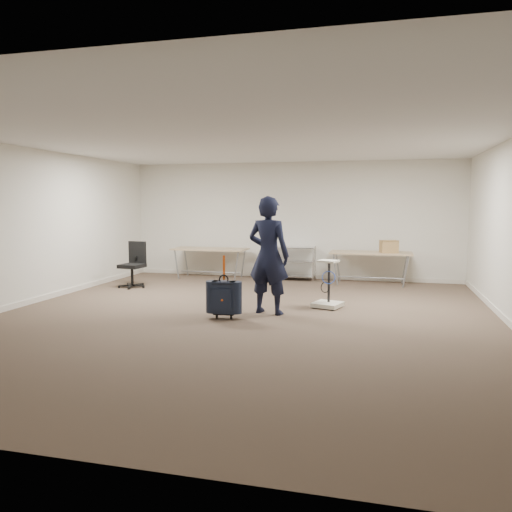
# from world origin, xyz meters

# --- Properties ---
(ground) EXTENTS (9.00, 9.00, 0.00)m
(ground) POSITION_xyz_m (0.00, 0.00, 0.00)
(ground) COLOR #493A2C
(ground) RESTS_ON ground
(room_shell) EXTENTS (8.00, 9.00, 9.00)m
(room_shell) POSITION_xyz_m (0.00, 1.38, 0.05)
(room_shell) COLOR silver
(room_shell) RESTS_ON ground
(folding_table_left) EXTENTS (1.80, 0.75, 0.73)m
(folding_table_left) POSITION_xyz_m (-1.90, 3.95, 0.68)
(folding_table_left) COLOR #987F5D
(folding_table_left) RESTS_ON ground
(folding_table_right) EXTENTS (1.80, 0.75, 0.73)m
(folding_table_right) POSITION_xyz_m (1.90, 3.95, 0.68)
(folding_table_right) COLOR #987F5D
(folding_table_right) RESTS_ON ground
(wire_shelf) EXTENTS (1.22, 0.47, 0.80)m
(wire_shelf) POSITION_xyz_m (0.00, 4.20, 0.44)
(wire_shelf) COLOR silver
(wire_shelf) RESTS_ON ground
(person) EXTENTS (0.78, 0.59, 1.93)m
(person) POSITION_xyz_m (0.35, 0.46, 0.97)
(person) COLOR black
(person) RESTS_ON ground
(suitcase) EXTENTS (0.38, 0.24, 1.00)m
(suitcase) POSITION_xyz_m (-0.25, -0.09, 0.34)
(suitcase) COLOR black
(suitcase) RESTS_ON ground
(office_chair) EXTENTS (0.60, 0.60, 0.99)m
(office_chair) POSITION_xyz_m (-3.08, 2.30, 0.30)
(office_chair) COLOR black
(office_chair) RESTS_ON ground
(equipment_cart) EXTENTS (0.57, 0.57, 0.83)m
(equipment_cart) POSITION_xyz_m (1.24, 1.18, 0.22)
(equipment_cart) COLOR beige
(equipment_cart) RESTS_ON ground
(cardboard_box) EXTENTS (0.42, 0.36, 0.27)m
(cardboard_box) POSITION_xyz_m (2.29, 3.88, 0.87)
(cardboard_box) COLOR #956445
(cardboard_box) RESTS_ON folding_table_right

